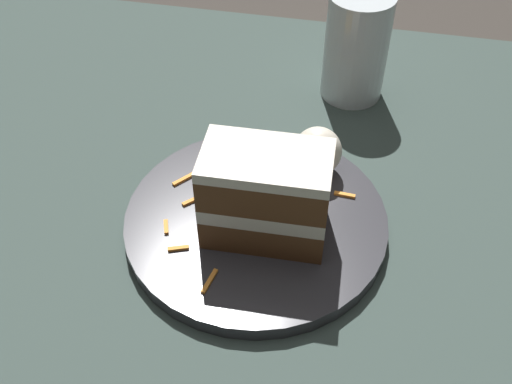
# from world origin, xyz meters

# --- Properties ---
(ground_plane) EXTENTS (6.00, 6.00, 0.00)m
(ground_plane) POSITION_xyz_m (0.00, 0.00, 0.00)
(ground_plane) COLOR #38332D
(ground_plane) RESTS_ON ground
(dining_table) EXTENTS (1.03, 0.87, 0.02)m
(dining_table) POSITION_xyz_m (0.00, 0.00, 0.01)
(dining_table) COLOR #384742
(dining_table) RESTS_ON ground
(plate) EXTENTS (0.26, 0.26, 0.02)m
(plate) POSITION_xyz_m (-0.01, -0.02, 0.03)
(plate) COLOR #333338
(plate) RESTS_ON dining_table
(cake_slice) EXTENTS (0.12, 0.07, 0.10)m
(cake_slice) POSITION_xyz_m (-0.02, 0.00, 0.08)
(cake_slice) COLOR brown
(cake_slice) RESTS_ON plate
(cream_dollop) EXTENTS (0.05, 0.05, 0.05)m
(cream_dollop) POSITION_xyz_m (-0.06, -0.09, 0.06)
(cream_dollop) COLOR silver
(cream_dollop) RESTS_ON plate
(orange_garnish) EXTENTS (0.06, 0.06, 0.00)m
(orange_garnish) POSITION_xyz_m (0.04, -0.09, 0.04)
(orange_garnish) COLOR orange
(orange_garnish) RESTS_ON plate
(carrot_shreds_scatter) EXTENTS (0.19, 0.20, 0.00)m
(carrot_shreds_scatter) POSITION_xyz_m (0.02, -0.02, 0.04)
(carrot_shreds_scatter) COLOR orange
(carrot_shreds_scatter) RESTS_ON plate
(drinking_glass) EXTENTS (0.08, 0.08, 0.13)m
(drinking_glass) POSITION_xyz_m (-0.08, -0.27, 0.08)
(drinking_glass) COLOR silver
(drinking_glass) RESTS_ON dining_table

